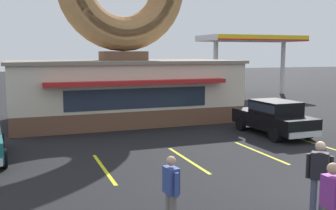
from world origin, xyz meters
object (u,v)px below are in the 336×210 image
(car_black, at_px, (274,116))
(pedestrian_leather_jacket_man, at_px, (319,174))
(pedestrian_hooded_kid, at_px, (171,189))
(trash_bin, at_px, (256,112))
(pedestrian_blue_sweater_man, at_px, (331,202))

(car_black, bearing_deg, pedestrian_leather_jacket_man, -119.21)
(pedestrian_hooded_kid, bearing_deg, pedestrian_leather_jacket_man, -8.90)
(pedestrian_hooded_kid, xyz_separation_m, pedestrian_leather_jacket_man, (3.46, -0.54, 0.10))
(trash_bin, bearing_deg, pedestrian_leather_jacket_man, -116.76)
(car_black, height_order, trash_bin, car_black)
(pedestrian_blue_sweater_man, distance_m, pedestrian_leather_jacket_man, 1.68)
(pedestrian_leather_jacket_man, bearing_deg, pedestrian_hooded_kid, 171.10)
(trash_bin, bearing_deg, pedestrian_hooded_kid, -130.27)
(car_black, relative_size, pedestrian_leather_jacket_man, 2.61)
(pedestrian_leather_jacket_man, relative_size, trash_bin, 1.80)
(pedestrian_blue_sweater_man, xyz_separation_m, pedestrian_leather_jacket_man, (0.94, 1.39, 0.02))
(car_black, xyz_separation_m, pedestrian_hooded_kid, (-7.97, -7.52, 0.01))
(pedestrian_leather_jacket_man, bearing_deg, car_black, 60.79)
(pedestrian_hooded_kid, height_order, pedestrian_leather_jacket_man, pedestrian_leather_jacket_man)
(pedestrian_blue_sweater_man, height_order, trash_bin, pedestrian_blue_sweater_man)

